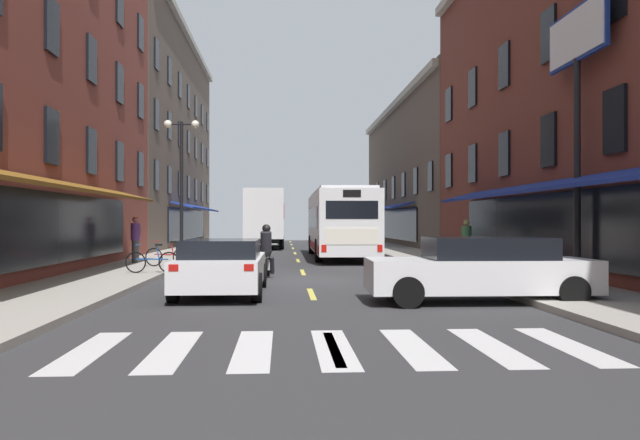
% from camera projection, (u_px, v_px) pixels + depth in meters
% --- Properties ---
extents(ground_plane, '(34.80, 80.00, 0.10)m').
position_uv_depth(ground_plane, '(306.00, 282.00, 18.66)').
color(ground_plane, '#333335').
extents(lane_centre_dashes, '(0.14, 73.90, 0.01)m').
position_uv_depth(lane_centre_dashes, '(306.00, 281.00, 18.41)').
color(lane_centre_dashes, '#DBCC4C').
rests_on(lane_centre_dashes, ground).
extents(crosswalk_near, '(7.10, 2.80, 0.01)m').
position_uv_depth(crosswalk_near, '(334.00, 348.00, 8.68)').
color(crosswalk_near, silver).
rests_on(crosswalk_near, ground).
extents(sidewalk_left, '(3.00, 80.00, 0.14)m').
position_uv_depth(sidewalk_left, '(103.00, 279.00, 18.31)').
color(sidewalk_left, '#A39E93').
rests_on(sidewalk_left, ground).
extents(sidewalk_right, '(3.00, 80.00, 0.14)m').
position_uv_depth(sidewalk_right, '(502.00, 277.00, 19.02)').
color(sidewalk_right, '#A39E93').
rests_on(sidewalk_right, ground).
extents(billboard_sign, '(0.40, 3.18, 7.25)m').
position_uv_depth(billboard_sign, '(577.00, 70.00, 16.61)').
color(billboard_sign, black).
rests_on(billboard_sign, sidewalk_right).
extents(transit_bus, '(2.70, 11.67, 3.20)m').
position_uv_depth(transit_bus, '(339.00, 223.00, 30.42)').
color(transit_bus, silver).
rests_on(transit_bus, ground).
extents(box_truck, '(2.54, 8.33, 3.74)m').
position_uv_depth(box_truck, '(265.00, 218.00, 41.09)').
color(box_truck, black).
rests_on(box_truck, ground).
extents(sedan_near, '(1.96, 4.82, 1.33)m').
position_uv_depth(sedan_near, '(271.00, 235.00, 50.18)').
color(sedan_near, '#144723').
rests_on(sedan_near, ground).
extents(sedan_mid, '(2.03, 4.52, 1.32)m').
position_uv_depth(sedan_mid, '(222.00, 266.00, 15.05)').
color(sedan_mid, silver).
rests_on(sedan_mid, ground).
extents(sedan_far, '(4.83, 1.97, 1.40)m').
position_uv_depth(sedan_far, '(481.00, 269.00, 13.58)').
color(sedan_far, silver).
rests_on(sedan_far, ground).
extents(motorcycle_rider, '(0.62, 2.07, 1.66)m').
position_uv_depth(motorcycle_rider, '(266.00, 255.00, 19.51)').
color(motorcycle_rider, black).
rests_on(motorcycle_rider, ground).
extents(bicycle_near, '(1.71, 0.48, 0.91)m').
position_uv_depth(bicycle_near, '(152.00, 261.00, 19.63)').
color(bicycle_near, black).
rests_on(bicycle_near, sidewalk_left).
extents(bicycle_mid, '(1.68, 0.57, 0.91)m').
position_uv_depth(bicycle_mid, '(168.00, 256.00, 22.51)').
color(bicycle_mid, black).
rests_on(bicycle_mid, sidewalk_left).
extents(pedestrian_near, '(0.36, 0.50, 1.80)m').
position_uv_depth(pedestrian_near, '(136.00, 238.00, 24.56)').
color(pedestrian_near, '#4C4C51').
rests_on(pedestrian_near, sidewalk_left).
extents(pedestrian_mid, '(0.36, 0.36, 1.68)m').
position_uv_depth(pedestrian_mid, '(467.00, 241.00, 23.43)').
color(pedestrian_mid, '#66387F').
rests_on(pedestrian_mid, sidewalk_right).
extents(street_lamp_twin, '(1.42, 0.32, 5.72)m').
position_uv_depth(street_lamp_twin, '(181.00, 183.00, 25.63)').
color(street_lamp_twin, black).
rests_on(street_lamp_twin, sidewalk_left).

